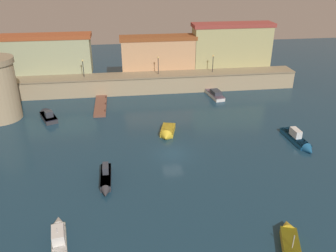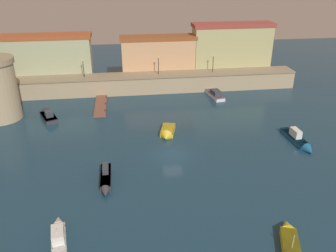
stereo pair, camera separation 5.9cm
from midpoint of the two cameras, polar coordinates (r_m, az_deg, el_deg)
ground_plane at (r=44.45m, az=0.81°, el=-4.60°), size 130.77×130.77×0.00m
quay_wall at (r=65.38m, az=-2.24°, el=7.13°), size 53.23×4.22×3.30m
old_town_backdrop at (r=67.70m, az=-2.80°, el=12.32°), size 50.82×4.18×8.45m
pier_dock at (r=59.67m, az=-10.92°, el=3.31°), size 1.91×9.06×0.70m
quay_lamp_0 at (r=64.39m, az=-13.71°, el=9.64°), size 0.32×0.32×3.17m
quay_lamp_1 at (r=64.35m, az=-1.57°, el=10.37°), size 0.32×0.32×3.23m
quay_lamp_2 at (r=66.19m, az=7.44°, el=10.59°), size 0.32×0.32×3.19m
moored_boat_0 at (r=48.94m, az=-0.09°, el=-1.09°), size 2.86×4.79×1.71m
moored_boat_1 at (r=64.27m, az=7.36°, el=5.49°), size 2.65×7.37×1.81m
moored_boat_2 at (r=33.21m, az=-17.44°, el=-16.97°), size 2.24×6.48×2.23m
moored_boat_3 at (r=57.37m, az=-19.12°, el=1.70°), size 3.71×5.61×2.11m
moored_boat_4 at (r=49.91m, az=20.71°, el=-2.26°), size 1.91×7.27×2.04m
moored_boat_5 at (r=39.37m, az=-10.13°, el=-8.57°), size 1.15×5.87×1.75m
moored_boat_6 at (r=33.27m, az=19.38°, el=-17.53°), size 3.21×6.20×2.33m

